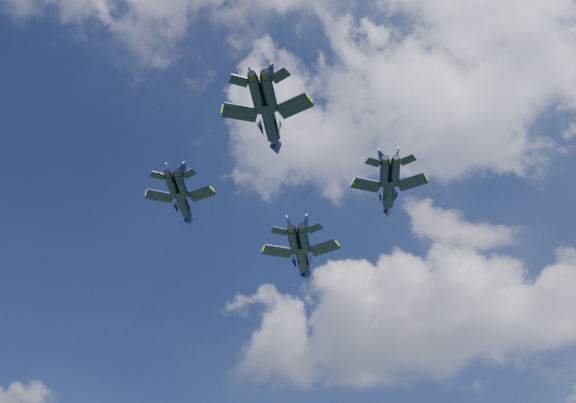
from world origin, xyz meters
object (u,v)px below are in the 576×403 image
Objects in this scene: jet_lead at (303,258)px; jet_right at (389,193)px; jet_left at (183,204)px; jet_slot at (270,123)px.

jet_right is at bearing -46.15° from jet_lead.
jet_left is (-11.07, -21.57, -0.63)m from jet_lead.
jet_lead is 21.38m from jet_right.
jet_lead is at bearing 131.64° from jet_right.
jet_left is at bearing 136.83° from jet_slot.
jet_lead is 1.16× the size of jet_right.
jet_left is 22.13m from jet_slot.
jet_right is at bearing 2.64° from jet_left.
jet_lead is 33.56m from jet_slot.
jet_right is at bearing 51.24° from jet_slot.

